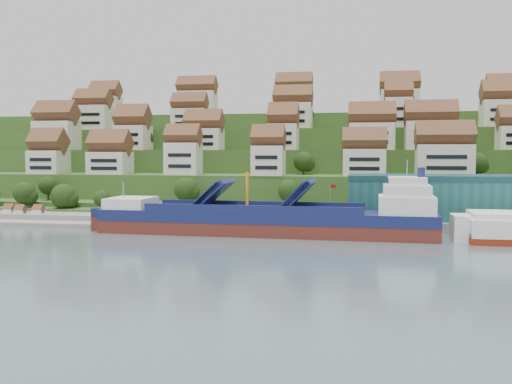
# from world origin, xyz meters

# --- Properties ---
(ground) EXTENTS (300.00, 300.00, 0.00)m
(ground) POSITION_xyz_m (0.00, 0.00, 0.00)
(ground) COLOR slate
(ground) RESTS_ON ground
(quay) EXTENTS (180.00, 14.00, 2.20)m
(quay) POSITION_xyz_m (20.00, 15.00, 1.10)
(quay) COLOR gray
(quay) RESTS_ON ground
(pebble_beach) EXTENTS (45.00, 20.00, 1.00)m
(pebble_beach) POSITION_xyz_m (-58.00, 12.00, 0.50)
(pebble_beach) COLOR gray
(pebble_beach) RESTS_ON ground
(hillside) EXTENTS (260.00, 128.00, 31.00)m
(hillside) POSITION_xyz_m (0.00, 103.55, 10.66)
(hillside) COLOR #2D4C1E
(hillside) RESTS_ON ground
(hillside_village) EXTENTS (155.71, 62.82, 28.70)m
(hillside_village) POSITION_xyz_m (1.32, 60.59, 24.42)
(hillside_village) COLOR silver
(hillside_village) RESTS_ON ground
(hillside_trees) EXTENTS (133.50, 62.67, 31.91)m
(hillside_trees) POSITION_xyz_m (-16.00, 42.35, 15.51)
(hillside_trees) COLOR #233F15
(hillside_trees) RESTS_ON ground
(warehouse) EXTENTS (60.00, 15.00, 10.00)m
(warehouse) POSITION_xyz_m (52.00, 17.00, 7.20)
(warehouse) COLOR #225D5C
(warehouse) RESTS_ON quay
(flagpole) EXTENTS (1.28, 0.16, 8.00)m
(flagpole) POSITION_xyz_m (18.11, 10.00, 6.88)
(flagpole) COLOR gray
(flagpole) RESTS_ON quay
(beach_huts) EXTENTS (14.40, 3.70, 2.20)m
(beach_huts) POSITION_xyz_m (-60.00, 10.75, 2.10)
(beach_huts) COLOR white
(beach_huts) RESTS_ON pebble_beach
(cargo_ship) EXTENTS (71.06, 13.06, 15.60)m
(cargo_ship) POSITION_xyz_m (6.62, 0.15, 3.04)
(cargo_ship) COLOR maroon
(cargo_ship) RESTS_ON ground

